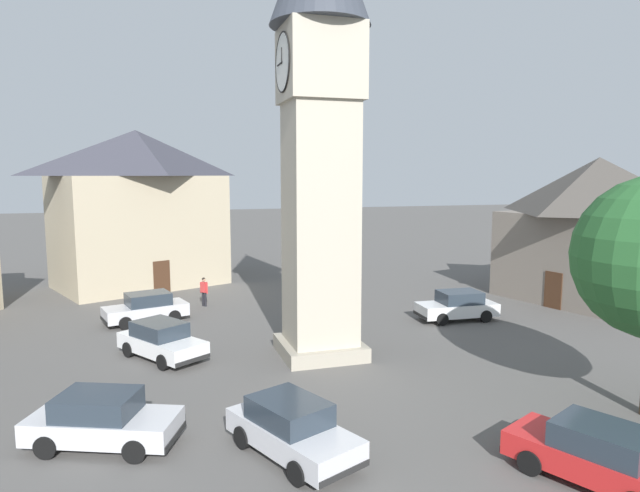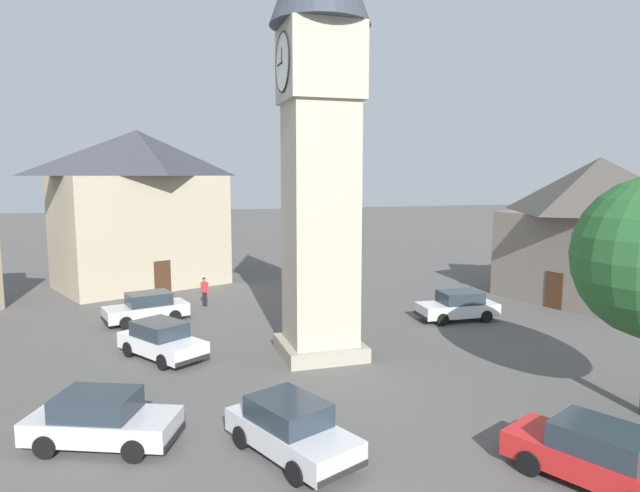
# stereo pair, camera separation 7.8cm
# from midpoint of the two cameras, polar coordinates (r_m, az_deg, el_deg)

# --- Properties ---
(ground_plane) EXTENTS (200.00, 200.00, 0.00)m
(ground_plane) POSITION_cam_midpoint_polar(r_m,az_deg,el_deg) (23.84, -0.10, -11.13)
(ground_plane) COLOR #565451
(clock_tower) EXTENTS (4.03, 4.03, 19.02)m
(clock_tower) POSITION_cam_midpoint_polar(r_m,az_deg,el_deg) (22.88, -0.10, 16.21)
(clock_tower) COLOR #A59C89
(clock_tower) RESTS_ON ground
(car_blue_kerb) EXTENTS (4.38, 3.67, 1.53)m
(car_blue_kerb) POSITION_cam_midpoint_polar(r_m,az_deg,el_deg) (24.08, -16.15, -9.34)
(car_blue_kerb) COLOR white
(car_blue_kerb) RESTS_ON ground
(car_silver_kerb) EXTENTS (4.46, 3.21, 1.53)m
(car_silver_kerb) POSITION_cam_midpoint_polar(r_m,az_deg,el_deg) (15.72, -3.07, -18.29)
(car_silver_kerb) COLOR silver
(car_silver_kerb) RESTS_ON ground
(car_red_corner) EXTENTS (2.74, 4.43, 1.53)m
(car_red_corner) POSITION_cam_midpoint_polar(r_m,az_deg,el_deg) (29.99, -17.57, -6.09)
(car_red_corner) COLOR silver
(car_red_corner) RESTS_ON ground
(car_white_side) EXTENTS (4.45, 3.30, 1.53)m
(car_white_side) POSITION_cam_midpoint_polar(r_m,az_deg,el_deg) (15.96, 26.50, -18.67)
(car_white_side) COLOR red
(car_white_side) RESTS_ON ground
(car_black_far) EXTENTS (1.97, 4.21, 1.53)m
(car_black_far) POSITION_cam_midpoint_polar(r_m,az_deg,el_deg) (29.90, 13.93, -6.00)
(car_black_far) COLOR white
(car_black_far) RESTS_ON ground
(car_green_alley) EXTENTS (3.12, 4.46, 1.53)m
(car_green_alley) POSITION_cam_midpoint_polar(r_m,az_deg,el_deg) (17.28, -21.69, -16.36)
(car_green_alley) COLOR silver
(car_green_alley) RESTS_ON ground
(pedestrian) EXTENTS (0.43, 0.41, 1.69)m
(pedestrian) POSITION_cam_midpoint_polar(r_m,az_deg,el_deg) (32.67, -11.96, -4.37)
(pedestrian) COLOR black
(pedestrian) RESTS_ON ground
(building_shop_left) EXTENTS (11.31, 9.91, 8.59)m
(building_shop_left) POSITION_cam_midpoint_polar(r_m,az_deg,el_deg) (36.72, 26.50, 1.64)
(building_shop_left) COLOR slate
(building_shop_left) RESTS_ON ground
(building_hall_far) EXTENTS (10.69, 12.67, 10.53)m
(building_hall_far) POSITION_cam_midpoint_polar(r_m,az_deg,el_deg) (39.50, -18.29, 3.81)
(building_hall_far) COLOR tan
(building_hall_far) RESTS_ON ground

